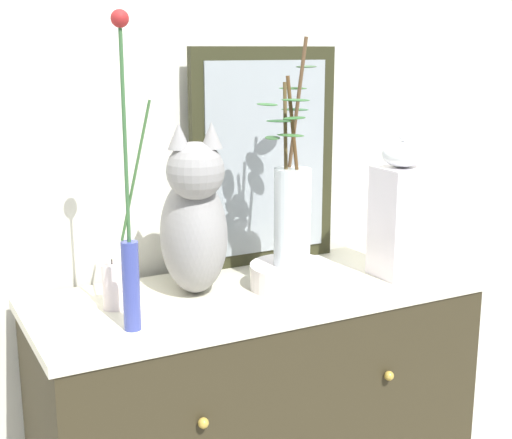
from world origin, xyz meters
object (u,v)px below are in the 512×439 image
object	(u,v)px
bowl_porcelain	(292,276)
jar_lidded_porcelain	(400,212)
candle_pillar	(113,287)
vase_glass_clear	(292,208)
mirror_leaning	(264,158)
cat_sitting	(194,222)
vase_slim_green	(129,239)

from	to	relation	value
bowl_porcelain	jar_lidded_porcelain	bearing A→B (deg)	-8.23
jar_lidded_porcelain	candle_pillar	world-z (taller)	jar_lidded_porcelain
vase_glass_clear	jar_lidded_porcelain	size ratio (longest dim) A/B	1.46
mirror_leaning	vase_glass_clear	bearing A→B (deg)	-101.12
vase_glass_clear	jar_lidded_porcelain	xyz separation A→B (m)	(0.30, -0.04, -0.03)
bowl_porcelain	vase_glass_clear	size ratio (longest dim) A/B	0.38
jar_lidded_porcelain	candle_pillar	xyz separation A→B (m)	(-0.74, 0.10, -0.12)
vase_glass_clear	candle_pillar	world-z (taller)	vase_glass_clear
cat_sitting	vase_slim_green	distance (m)	0.27
cat_sitting	vase_glass_clear	distance (m)	0.24
mirror_leaning	jar_lidded_porcelain	bearing A→B (deg)	-46.73
cat_sitting	jar_lidded_porcelain	size ratio (longest dim) A/B	1.13
candle_pillar	mirror_leaning	bearing A→B (deg)	19.38
mirror_leaning	vase_glass_clear	size ratio (longest dim) A/B	1.07
candle_pillar	bowl_porcelain	bearing A→B (deg)	-7.43
mirror_leaning	candle_pillar	size ratio (longest dim) A/B	4.98
bowl_porcelain	candle_pillar	distance (m)	0.45
cat_sitting	candle_pillar	size ratio (longest dim) A/B	3.60
bowl_porcelain	jar_lidded_porcelain	size ratio (longest dim) A/B	0.56
vase_slim_green	mirror_leaning	bearing A→B (deg)	32.73
bowl_porcelain	jar_lidded_porcelain	world-z (taller)	jar_lidded_porcelain
bowl_porcelain	candle_pillar	size ratio (longest dim) A/B	1.77
bowl_porcelain	vase_glass_clear	world-z (taller)	vase_glass_clear
vase_slim_green	jar_lidded_porcelain	world-z (taller)	vase_slim_green
mirror_leaning	cat_sitting	world-z (taller)	mirror_leaning
jar_lidded_porcelain	vase_glass_clear	bearing A→B (deg)	171.75
vase_glass_clear	candle_pillar	distance (m)	0.47
vase_glass_clear	mirror_leaning	bearing A→B (deg)	78.88
vase_slim_green	vase_glass_clear	bearing A→B (deg)	10.83
mirror_leaning	candle_pillar	bearing A→B (deg)	-160.62
jar_lidded_porcelain	cat_sitting	bearing A→B (deg)	167.19
cat_sitting	bowl_porcelain	world-z (taller)	cat_sitting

